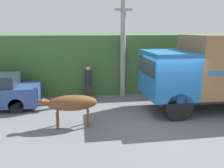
% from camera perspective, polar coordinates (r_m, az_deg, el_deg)
% --- Properties ---
extents(ground_plane, '(60.00, 60.00, 0.00)m').
position_cam_1_polar(ground_plane, '(9.51, 13.45, -8.37)').
color(ground_plane, slate).
extents(hillside_embankment, '(32.00, 6.34, 3.28)m').
position_cam_1_polar(hillside_embankment, '(15.38, 4.43, 6.71)').
color(hillside_embankment, '#426B33').
rests_on(hillside_embankment, ground_plane).
extents(cargo_truck, '(6.29, 2.48, 3.35)m').
position_cam_1_polar(cargo_truck, '(10.83, 25.91, 3.51)').
color(cargo_truck, '#2D2D2D').
rests_on(cargo_truck, ground_plane).
extents(brown_cow, '(2.15, 0.59, 1.22)m').
position_cam_1_polar(brown_cow, '(8.24, -10.62, -4.99)').
color(brown_cow, brown).
rests_on(brown_cow, ground_plane).
extents(pedestrian_on_hill, '(0.51, 0.51, 1.73)m').
position_cam_1_polar(pedestrian_on_hill, '(11.49, -6.17, 0.70)').
color(pedestrian_on_hill, '#38332D').
rests_on(pedestrian_on_hill, ground_plane).
extents(utility_pole, '(0.90, 0.27, 5.19)m').
position_cam_1_polar(utility_pole, '(11.68, 2.87, 9.67)').
color(utility_pole, '#9E998E').
rests_on(utility_pole, ground_plane).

